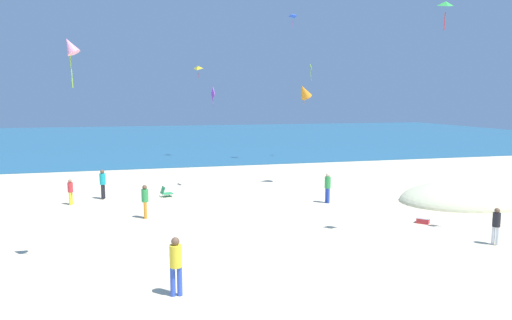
% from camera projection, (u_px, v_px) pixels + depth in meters
% --- Properties ---
extents(ground_plane, '(120.00, 120.00, 0.00)m').
position_uv_depth(ground_plane, '(245.00, 204.00, 24.34)').
color(ground_plane, beige).
extents(ocean_water, '(120.00, 60.00, 0.05)m').
position_uv_depth(ocean_water, '(178.00, 137.00, 66.52)').
color(ocean_water, '#236084').
rests_on(ocean_water, ground_plane).
extents(dune_mound, '(8.01, 5.61, 2.14)m').
position_uv_depth(dune_mound, '(469.00, 201.00, 25.12)').
color(dune_mound, beige).
rests_on(dune_mound, ground_plane).
extents(beach_chair_near_camera, '(0.75, 0.70, 0.60)m').
position_uv_depth(beach_chair_near_camera, '(166.00, 192.00, 26.08)').
color(beach_chair_near_camera, '#2D9956').
rests_on(beach_chair_near_camera, ground_plane).
extents(cooler_box, '(0.65, 0.65, 0.27)m').
position_uv_depth(cooler_box, '(423.00, 220.00, 20.53)').
color(cooler_box, red).
rests_on(cooler_box, ground_plane).
extents(person_0, '(0.39, 0.39, 1.64)m').
position_uv_depth(person_0, '(328.00, 186.00, 24.47)').
color(person_0, blue).
rests_on(person_0, ground_plane).
extents(person_1, '(0.37, 0.37, 1.72)m').
position_uv_depth(person_1, '(176.00, 262.00, 12.83)').
color(person_1, blue).
rests_on(person_1, ground_plane).
extents(person_3, '(0.35, 0.35, 1.38)m').
position_uv_depth(person_3, '(70.00, 190.00, 24.06)').
color(person_3, yellow).
rests_on(person_3, ground_plane).
extents(person_4, '(0.33, 0.33, 1.60)m').
position_uv_depth(person_4, '(145.00, 199.00, 21.30)').
color(person_4, orange).
rests_on(person_4, ground_plane).
extents(person_5, '(0.42, 0.42, 1.67)m').
position_uv_depth(person_5, '(103.00, 182.00, 25.43)').
color(person_5, black).
rests_on(person_5, ground_plane).
extents(person_6, '(0.38, 0.38, 1.45)m').
position_uv_depth(person_6, '(496.00, 224.00, 17.39)').
color(person_6, white).
rests_on(person_6, ground_plane).
extents(kite_purple, '(0.11, 0.79, 1.22)m').
position_uv_depth(kite_purple, '(213.00, 94.00, 27.78)').
color(kite_purple, purple).
extents(kite_orange, '(1.27, 1.11, 1.35)m').
position_uv_depth(kite_orange, '(304.00, 91.00, 28.85)').
color(kite_orange, orange).
extents(kite_yellow, '(0.93, 0.90, 1.19)m').
position_uv_depth(kite_yellow, '(198.00, 67.00, 42.24)').
color(kite_yellow, yellow).
extents(kite_lime, '(0.22, 0.62, 1.52)m').
position_uv_depth(kite_lime, '(311.00, 68.00, 41.94)').
color(kite_lime, '#99DB33').
extents(kite_pink, '(0.67, 0.54, 1.60)m').
position_uv_depth(kite_pink, '(70.00, 46.00, 14.06)').
color(kite_pink, pink).
extents(kite_blue, '(0.79, 0.83, 1.18)m').
position_uv_depth(kite_blue, '(293.00, 15.00, 38.86)').
color(kite_blue, blue).
extents(kite_green, '(0.52, 0.44, 1.06)m').
position_uv_depth(kite_green, '(446.00, 4.00, 16.58)').
color(kite_green, green).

